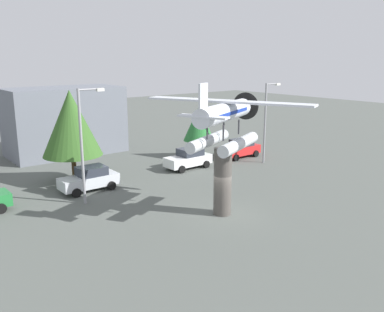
{
  "coord_description": "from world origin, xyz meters",
  "views": [
    {
      "loc": [
        -16.54,
        -17.76,
        9.5
      ],
      "look_at": [
        0.0,
        3.0,
        3.14
      ],
      "focal_mm": 38.74,
      "sensor_mm": 36.0,
      "label": 1
    }
  ],
  "objects_px": {
    "streetlight_primary": "(84,138)",
    "tree_east": "(71,123)",
    "floatplane_monument": "(225,120)",
    "storefront_building": "(65,121)",
    "display_pedestal": "(223,182)",
    "car_distant_red": "(240,148)",
    "streetlight_secondary": "(267,117)",
    "car_far_white": "(189,158)",
    "tree_center_back": "(199,124)",
    "car_mid_silver": "(90,179)"
  },
  "relations": [
    {
      "from": "car_far_white",
      "to": "tree_center_back",
      "type": "distance_m",
      "value": 4.69
    },
    {
      "from": "car_mid_silver",
      "to": "tree_east",
      "type": "distance_m",
      "value": 4.59
    },
    {
      "from": "floatplane_monument",
      "to": "streetlight_primary",
      "type": "xyz_separation_m",
      "value": [
        -5.79,
        7.0,
        -1.43
      ]
    },
    {
      "from": "streetlight_secondary",
      "to": "car_far_white",
      "type": "bearing_deg",
      "value": 158.33
    },
    {
      "from": "car_distant_red",
      "to": "tree_center_back",
      "type": "height_order",
      "value": "tree_center_back"
    },
    {
      "from": "car_distant_red",
      "to": "tree_east",
      "type": "distance_m",
      "value": 16.52
    },
    {
      "from": "car_distant_red",
      "to": "storefront_building",
      "type": "distance_m",
      "value": 17.52
    },
    {
      "from": "tree_center_back",
      "to": "display_pedestal",
      "type": "bearing_deg",
      "value": -123.84
    },
    {
      "from": "display_pedestal",
      "to": "car_far_white",
      "type": "relative_size",
      "value": 1.0
    },
    {
      "from": "storefront_building",
      "to": "tree_east",
      "type": "relative_size",
      "value": 1.53
    },
    {
      "from": "streetlight_primary",
      "to": "tree_east",
      "type": "distance_m",
      "value": 5.22
    },
    {
      "from": "car_far_white",
      "to": "tree_center_back",
      "type": "relative_size",
      "value": 0.84
    },
    {
      "from": "streetlight_primary",
      "to": "streetlight_secondary",
      "type": "relative_size",
      "value": 1.05
    },
    {
      "from": "storefront_building",
      "to": "tree_center_back",
      "type": "distance_m",
      "value": 13.39
    },
    {
      "from": "car_far_white",
      "to": "storefront_building",
      "type": "xyz_separation_m",
      "value": [
        -6.07,
        12.14,
        2.43
      ]
    },
    {
      "from": "car_distant_red",
      "to": "streetlight_secondary",
      "type": "distance_m",
      "value": 4.43
    },
    {
      "from": "streetlight_secondary",
      "to": "tree_east",
      "type": "bearing_deg",
      "value": 163.04
    },
    {
      "from": "car_mid_silver",
      "to": "streetlight_primary",
      "type": "height_order",
      "value": "streetlight_primary"
    },
    {
      "from": "display_pedestal",
      "to": "car_far_white",
      "type": "height_order",
      "value": "display_pedestal"
    },
    {
      "from": "car_distant_red",
      "to": "streetlight_primary",
      "type": "bearing_deg",
      "value": 9.65
    },
    {
      "from": "streetlight_primary",
      "to": "tree_center_back",
      "type": "height_order",
      "value": "streetlight_primary"
    },
    {
      "from": "display_pedestal",
      "to": "car_far_white",
      "type": "xyz_separation_m",
      "value": [
        5.08,
        9.86,
        -1.21
      ]
    },
    {
      "from": "storefront_building",
      "to": "tree_east",
      "type": "bearing_deg",
      "value": -109.1
    },
    {
      "from": "streetlight_secondary",
      "to": "storefront_building",
      "type": "height_order",
      "value": "streetlight_secondary"
    },
    {
      "from": "display_pedestal",
      "to": "car_mid_silver",
      "type": "xyz_separation_m",
      "value": [
        -4.38,
        9.49,
        -1.21
      ]
    },
    {
      "from": "display_pedestal",
      "to": "floatplane_monument",
      "type": "xyz_separation_m",
      "value": [
        0.12,
        0.05,
        3.76
      ]
    },
    {
      "from": "car_distant_red",
      "to": "streetlight_secondary",
      "type": "bearing_deg",
      "value": 98.2
    },
    {
      "from": "car_mid_silver",
      "to": "car_distant_red",
      "type": "height_order",
      "value": "same"
    },
    {
      "from": "floatplane_monument",
      "to": "streetlight_primary",
      "type": "distance_m",
      "value": 9.2
    },
    {
      "from": "car_distant_red",
      "to": "tree_center_back",
      "type": "relative_size",
      "value": 0.84
    },
    {
      "from": "streetlight_primary",
      "to": "car_mid_silver",
      "type": "bearing_deg",
      "value": 61.98
    },
    {
      "from": "display_pedestal",
      "to": "car_far_white",
      "type": "bearing_deg",
      "value": 62.76
    },
    {
      "from": "floatplane_monument",
      "to": "streetlight_primary",
      "type": "bearing_deg",
      "value": 105.51
    },
    {
      "from": "floatplane_monument",
      "to": "streetlight_secondary",
      "type": "xyz_separation_m",
      "value": [
        11.82,
        7.08,
        -1.61
      ]
    },
    {
      "from": "streetlight_secondary",
      "to": "floatplane_monument",
      "type": "bearing_deg",
      "value": -149.09
    },
    {
      "from": "car_distant_red",
      "to": "tree_east",
      "type": "relative_size",
      "value": 0.59
    },
    {
      "from": "floatplane_monument",
      "to": "storefront_building",
      "type": "xyz_separation_m",
      "value": [
        -1.11,
        21.95,
        -2.55
      ]
    },
    {
      "from": "tree_east",
      "to": "tree_center_back",
      "type": "relative_size",
      "value": 1.43
    },
    {
      "from": "car_distant_red",
      "to": "storefront_building",
      "type": "height_order",
      "value": "storefront_building"
    },
    {
      "from": "display_pedestal",
      "to": "tree_center_back",
      "type": "relative_size",
      "value": 0.84
    },
    {
      "from": "display_pedestal",
      "to": "car_mid_silver",
      "type": "bearing_deg",
      "value": 114.76
    },
    {
      "from": "car_far_white",
      "to": "storefront_building",
      "type": "distance_m",
      "value": 13.79
    },
    {
      "from": "display_pedestal",
      "to": "tree_east",
      "type": "bearing_deg",
      "value": 110.0
    },
    {
      "from": "car_far_white",
      "to": "display_pedestal",
      "type": "bearing_deg",
      "value": 62.76
    },
    {
      "from": "streetlight_primary",
      "to": "storefront_building",
      "type": "distance_m",
      "value": 15.7
    },
    {
      "from": "floatplane_monument",
      "to": "storefront_building",
      "type": "height_order",
      "value": "floatplane_monument"
    },
    {
      "from": "tree_east",
      "to": "tree_center_back",
      "type": "distance_m",
      "value": 12.73
    },
    {
      "from": "car_far_white",
      "to": "car_distant_red",
      "type": "distance_m",
      "value": 6.46
    },
    {
      "from": "car_far_white",
      "to": "streetlight_secondary",
      "type": "distance_m",
      "value": 8.12
    },
    {
      "from": "floatplane_monument",
      "to": "car_mid_silver",
      "type": "distance_m",
      "value": 11.58
    }
  ]
}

